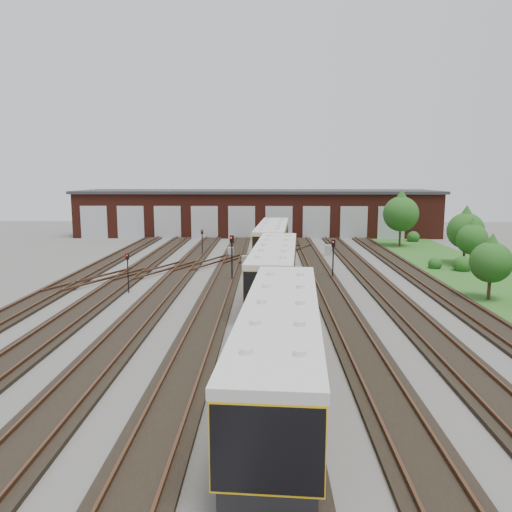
{
  "coord_description": "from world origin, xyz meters",
  "views": [
    {
      "loc": [
        1.49,
        -32.74,
        8.33
      ],
      "look_at": [
        0.56,
        6.78,
        2.0
      ],
      "focal_mm": 35.0,
      "sensor_mm": 36.0,
      "label": 1
    }
  ],
  "objects": [
    {
      "name": "signal_mast_1",
      "position": [
        -1.31,
        5.83,
        2.4
      ],
      "size": [
        0.33,
        0.31,
        3.78
      ],
      "rotation": [
        0.0,
        0.0,
        -0.33
      ],
      "color": "black",
      "rests_on": "ground"
    },
    {
      "name": "tree_2",
      "position": [
        20.24,
        14.66,
        3.64
      ],
      "size": [
        3.42,
        3.42,
        5.67
      ],
      "color": "#352318",
      "rests_on": "ground"
    },
    {
      "name": "bush_2",
      "position": [
        20.26,
        31.43,
        0.79
      ],
      "size": [
        1.59,
        1.59,
        1.59
      ],
      "primitive_type": "sphere",
      "color": "#164C15",
      "rests_on": "ground"
    },
    {
      "name": "signal_mast_2",
      "position": [
        -5.38,
        19.07,
        1.8
      ],
      "size": [
        0.25,
        0.23,
        2.81
      ],
      "rotation": [
        0.0,
        0.0,
        -0.17
      ],
      "color": "black",
      "rests_on": "ground"
    },
    {
      "name": "bush_1",
      "position": [
        16.76,
        12.35,
        0.61
      ],
      "size": [
        1.22,
        1.22,
        1.22
      ],
      "primitive_type": "sphere",
      "color": "#164C15",
      "rests_on": "ground"
    },
    {
      "name": "track_network",
      "position": [
        -0.17,
        0.59,
        0.11
      ],
      "size": [
        30.4,
        70.0,
        0.33
      ],
      "color": "black",
      "rests_on": "ground"
    },
    {
      "name": "bush_0",
      "position": [
        18.78,
        11.19,
        0.79
      ],
      "size": [
        1.58,
        1.58,
        1.58
      ],
      "primitive_type": "sphere",
      "color": "#164C15",
      "rests_on": "ground"
    },
    {
      "name": "maintenance_shed",
      "position": [
        -0.01,
        39.97,
        3.2
      ],
      "size": [
        51.0,
        12.5,
        6.35
      ],
      "color": "#4B1B12",
      "rests_on": "ground"
    },
    {
      "name": "grass_verge",
      "position": [
        19.0,
        10.0,
        0.03
      ],
      "size": [
        8.0,
        55.0,
        0.05
      ],
      "primitive_type": "cube",
      "color": "#23501A",
      "rests_on": "ground"
    },
    {
      "name": "tree_3",
      "position": [
        16.53,
        0.65,
        2.95
      ],
      "size": [
        2.78,
        2.78,
        4.6
      ],
      "color": "#352318",
      "rests_on": "ground"
    },
    {
      "name": "signal_mast_0",
      "position": [
        -8.52,
        2.13,
        1.83
      ],
      "size": [
        0.23,
        0.21,
        2.88
      ],
      "rotation": [
        0.0,
        0.0,
        -0.1
      ],
      "color": "black",
      "rests_on": "ground"
    },
    {
      "name": "ground",
      "position": [
        0.0,
        0.0,
        0.0
      ],
      "size": [
        120.0,
        120.0,
        0.0
      ],
      "primitive_type": "plane",
      "color": "#4B4845",
      "rests_on": "ground"
    },
    {
      "name": "relay_cabinet_2",
      "position": [
        1.46,
        -2.64,
        0.44
      ],
      "size": [
        0.64,
        0.59,
        0.88
      ],
      "primitive_type": "cube",
      "rotation": [
        0.0,
        0.0,
        -0.33
      ],
      "color": "#A9ACAE",
      "rests_on": "ground"
    },
    {
      "name": "relay_cabinet_4",
      "position": [
        7.93,
        19.68,
        0.57
      ],
      "size": [
        0.82,
        0.74,
        1.15
      ],
      "primitive_type": "cube",
      "rotation": [
        0.0,
        0.0,
        -0.28
      ],
      "color": "#A9ACAE",
      "rests_on": "ground"
    },
    {
      "name": "relay_cabinet_3",
      "position": [
        -0.63,
        13.45,
        0.47
      ],
      "size": [
        0.67,
        0.6,
        0.95
      ],
      "primitive_type": "cube",
      "rotation": [
        0.0,
        0.0,
        0.26
      ],
      "color": "#A9ACAE",
      "rests_on": "ground"
    },
    {
      "name": "metro_train",
      "position": [
        2.0,
        1.64,
        1.98
      ],
      "size": [
        3.82,
        47.78,
        3.23
      ],
      "rotation": [
        0.0,
        0.0,
        -0.07
      ],
      "color": "black",
      "rests_on": "ground"
    },
    {
      "name": "tree_1",
      "position": [
        20.15,
        12.81,
        2.98
      ],
      "size": [
        2.8,
        2.8,
        4.65
      ],
      "color": "#352318",
      "rests_on": "ground"
    },
    {
      "name": "relay_cabinet_1",
      "position": [
        -2.37,
        18.94,
        0.48
      ],
      "size": [
        0.66,
        0.58,
        0.95
      ],
      "primitive_type": "cube",
      "rotation": [
        0.0,
        0.0,
        -0.2
      ],
      "color": "#A9ACAE",
      "rests_on": "ground"
    },
    {
      "name": "tree_0",
      "position": [
        17.3,
        26.79,
        4.42
      ],
      "size": [
        4.15,
        4.15,
        6.88
      ],
      "color": "#352318",
      "rests_on": "ground"
    },
    {
      "name": "signal_mast_3",
      "position": [
        6.81,
        7.29,
        2.1
      ],
      "size": [
        0.32,
        0.31,
        3.26
      ],
      "rotation": [
        0.0,
        0.0,
        -0.41
      ],
      "color": "black",
      "rests_on": "ground"
    }
  ]
}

